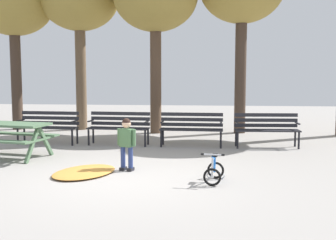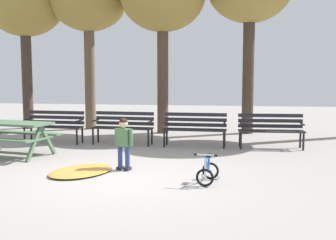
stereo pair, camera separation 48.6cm
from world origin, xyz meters
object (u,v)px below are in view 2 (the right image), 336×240
(park_bench_far_right, at_px, (271,128))
(kids_bicycle, at_px, (208,171))
(picnic_table, at_px, (11,130))
(park_bench_left, at_px, (123,125))
(park_bench_right, at_px, (195,127))
(child_standing, at_px, (124,140))
(park_bench_far_left, at_px, (54,124))

(park_bench_far_right, distance_m, kids_bicycle, 3.92)
(picnic_table, relative_size, park_bench_left, 1.24)
(picnic_table, height_order, park_bench_far_right, park_bench_far_right)
(park_bench_right, bearing_deg, child_standing, -110.77)
(park_bench_right, bearing_deg, picnic_table, -154.72)
(picnic_table, bearing_deg, park_bench_far_left, 84.47)
(park_bench_right, height_order, park_bench_far_right, same)
(park_bench_right, bearing_deg, park_bench_left, 178.33)
(park_bench_right, relative_size, park_bench_far_right, 0.99)
(park_bench_left, relative_size, kids_bicycle, 2.74)
(park_bench_far_right, bearing_deg, park_bench_right, -179.28)
(park_bench_far_left, bearing_deg, picnic_table, -95.53)
(park_bench_left, bearing_deg, kids_bicycle, -56.60)
(park_bench_left, relative_size, park_bench_right, 1.01)
(park_bench_left, distance_m, park_bench_far_right, 3.79)
(park_bench_left, distance_m, child_standing, 3.08)
(picnic_table, height_order, kids_bicycle, picnic_table)
(park_bench_left, xyz_separation_m, park_bench_far_right, (3.79, -0.03, 0.00))
(park_bench_far_right, relative_size, kids_bicycle, 2.74)
(park_bench_far_left, xyz_separation_m, park_bench_far_right, (5.69, -0.01, 0.00))
(park_bench_left, distance_m, park_bench_right, 1.90)
(child_standing, bearing_deg, kids_bicycle, -23.61)
(park_bench_far_left, height_order, child_standing, child_standing)
(picnic_table, xyz_separation_m, park_bench_left, (2.09, 1.94, -0.08))
(picnic_table, distance_m, park_bench_right, 4.40)
(park_bench_far_left, relative_size, park_bench_right, 1.01)
(picnic_table, bearing_deg, park_bench_left, 42.87)
(picnic_table, height_order, park_bench_left, park_bench_left)
(picnic_table, distance_m, kids_bicycle, 4.88)
(park_bench_far_right, xyz_separation_m, kids_bicycle, (-1.35, -3.67, -0.31))
(picnic_table, relative_size, park_bench_far_left, 1.24)
(park_bench_left, xyz_separation_m, park_bench_right, (1.90, -0.06, 0.00))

